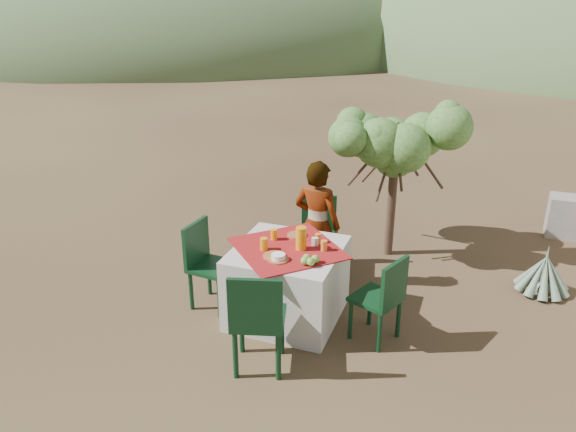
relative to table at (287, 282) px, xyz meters
The scene contains 22 objects.
ground 0.56m from the table, 49.54° to the right, with size 160.00×160.00×0.00m, color #331F17.
table is the anchor object (origin of this frame).
chair_far 1.11m from the table, 91.52° to the left, with size 0.47×0.47×0.88m.
chair_near 0.94m from the table, 85.78° to the right, with size 0.56×0.56×0.97m.
chair_left 0.87m from the table, behind, with size 0.46×0.46×0.91m.
chair_right 0.98m from the table, ahead, with size 0.52×0.52×0.87m.
person 0.80m from the table, 83.80° to the left, with size 0.53×0.35×1.44m, color #8C6651.
shrub_tree 2.18m from the table, 67.53° to the left, with size 1.44×1.41×1.69m.
agave 2.83m from the table, 29.69° to the left, with size 0.58×0.59×0.62m.
hill_near_left 34.58m from the table, 120.85° to the left, with size 40.00×40.00×16.00m, color #435A32.
hill_far_center 51.82m from the table, 94.13° to the left, with size 60.00×60.00×24.00m, color slate.
plate_far 0.49m from the table, 91.14° to the left, with size 0.20×0.20×0.01m, color brown.
plate_near 0.45m from the table, 102.38° to the right, with size 0.22×0.22×0.01m, color brown.
glass_far 0.50m from the table, 145.35° to the left, with size 0.07×0.07×0.11m, color orange.
glass_near 0.50m from the table, 149.58° to the right, with size 0.07×0.07×0.12m, color orange.
juice_pitcher 0.51m from the table, ahead, with size 0.10×0.10×0.23m, color orange.
bowl_plate 0.47m from the table, 88.01° to the right, with size 0.20×0.20×0.01m, color brown.
white_bowl 0.50m from the table, 88.01° to the right, with size 0.13×0.13×0.05m, color white.
jar_left 0.56m from the table, 10.87° to the left, with size 0.06×0.06×0.10m, color orange.
jar_right 0.54m from the table, 41.81° to the left, with size 0.06×0.06×0.09m, color orange.
napkin_holder 0.50m from the table, 30.92° to the left, with size 0.06×0.04×0.08m, color white.
fruit_cluster 0.57m from the table, 38.96° to the right, with size 0.16×0.15×0.08m.
Camera 1 is at (1.41, -4.28, 3.14)m, focal length 35.00 mm.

